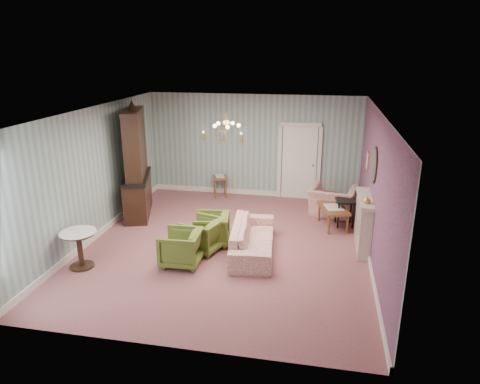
% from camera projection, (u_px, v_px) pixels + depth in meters
% --- Properties ---
extents(floor, '(7.00, 7.00, 0.00)m').
position_uv_depth(floor, '(228.00, 245.00, 9.48)').
color(floor, '#99595C').
rests_on(floor, ground).
extents(ceiling, '(7.00, 7.00, 0.00)m').
position_uv_depth(ceiling, '(226.00, 111.00, 8.56)').
color(ceiling, white).
rests_on(ceiling, ground).
extents(wall_back, '(6.00, 0.00, 6.00)m').
position_uv_depth(wall_back, '(254.00, 146.00, 12.28)').
color(wall_back, gray).
rests_on(wall_back, ground).
extents(wall_front, '(6.00, 0.00, 6.00)m').
position_uv_depth(wall_front, '(170.00, 257.00, 5.76)').
color(wall_front, gray).
rests_on(wall_front, ground).
extents(wall_left, '(0.00, 7.00, 7.00)m').
position_uv_depth(wall_left, '(95.00, 174.00, 9.56)').
color(wall_left, gray).
rests_on(wall_left, ground).
extents(wall_right, '(0.00, 7.00, 7.00)m').
position_uv_depth(wall_right, '(376.00, 190.00, 8.48)').
color(wall_right, gray).
rests_on(wall_right, ground).
extents(wall_right_floral, '(0.00, 7.00, 7.00)m').
position_uv_depth(wall_right_floral, '(375.00, 190.00, 8.48)').
color(wall_right_floral, '#C36182').
rests_on(wall_right_floral, ground).
extents(door, '(1.12, 0.12, 2.16)m').
position_uv_depth(door, '(299.00, 161.00, 12.12)').
color(door, white).
rests_on(door, floor).
extents(olive_chair_a, '(0.74, 0.78, 0.78)m').
position_uv_depth(olive_chair_a, '(181.00, 246.00, 8.51)').
color(olive_chair_a, '#5C6F27').
rests_on(olive_chair_a, floor).
extents(olive_chair_b, '(0.89, 0.93, 0.77)m').
position_uv_depth(olive_chair_b, '(202.00, 233.00, 9.12)').
color(olive_chair_b, '#5C6F27').
rests_on(olive_chair_b, floor).
extents(olive_chair_c, '(0.80, 0.83, 0.76)m').
position_uv_depth(olive_chair_c, '(211.00, 227.00, 9.43)').
color(olive_chair_c, '#5C6F27').
rests_on(olive_chair_c, floor).
extents(sofa_chintz, '(0.84, 2.20, 0.84)m').
position_uv_depth(sofa_chintz, '(253.00, 233.00, 9.02)').
color(sofa_chintz, '#AD454F').
rests_on(sofa_chintz, floor).
extents(wingback_chair, '(1.25, 0.94, 0.99)m').
position_uv_depth(wingback_chair, '(333.00, 196.00, 11.07)').
color(wingback_chair, '#AD454F').
rests_on(wingback_chair, floor).
extents(dresser, '(1.08, 1.81, 2.86)m').
position_uv_depth(dresser, '(135.00, 161.00, 10.78)').
color(dresser, black).
rests_on(dresser, floor).
extents(fireplace, '(0.30, 1.40, 1.16)m').
position_uv_depth(fireplace, '(363.00, 223.00, 9.15)').
color(fireplace, beige).
rests_on(fireplace, floor).
extents(mantel_vase, '(0.15, 0.15, 0.15)m').
position_uv_depth(mantel_vase, '(367.00, 200.00, 8.57)').
color(mantel_vase, gold).
rests_on(mantel_vase, fireplace).
extents(oval_mirror, '(0.04, 0.76, 0.84)m').
position_uv_depth(oval_mirror, '(374.00, 165.00, 8.73)').
color(oval_mirror, white).
rests_on(oval_mirror, wall_right).
extents(framed_print, '(0.04, 0.34, 0.42)m').
position_uv_depth(framed_print, '(368.00, 161.00, 10.07)').
color(framed_print, gold).
rests_on(framed_print, wall_right).
extents(coffee_table, '(0.81, 1.10, 0.50)m').
position_uv_depth(coffee_table, '(333.00, 217.00, 10.36)').
color(coffee_table, brown).
rests_on(coffee_table, floor).
extents(side_table_black, '(0.49, 0.49, 0.66)m').
position_uv_depth(side_table_black, '(345.00, 213.00, 10.40)').
color(side_table_black, black).
rests_on(side_table_black, floor).
extents(pedestal_table, '(0.81, 0.81, 0.76)m').
position_uv_depth(pedestal_table, '(80.00, 249.00, 8.39)').
color(pedestal_table, black).
rests_on(pedestal_table, floor).
extents(nesting_table, '(0.53, 0.60, 0.65)m').
position_uv_depth(nesting_table, '(220.00, 186.00, 12.47)').
color(nesting_table, brown).
rests_on(nesting_table, floor).
extents(gilt_mirror_back, '(0.28, 0.06, 0.36)m').
position_uv_depth(gilt_mirror_back, '(223.00, 137.00, 12.33)').
color(gilt_mirror_back, gold).
rests_on(gilt_mirror_back, wall_back).
extents(sconce_left, '(0.16, 0.12, 0.30)m').
position_uv_depth(sconce_left, '(204.00, 136.00, 12.41)').
color(sconce_left, gold).
rests_on(sconce_left, wall_back).
extents(sconce_right, '(0.16, 0.12, 0.30)m').
position_uv_depth(sconce_right, '(241.00, 137.00, 12.21)').
color(sconce_right, gold).
rests_on(sconce_right, wall_back).
extents(chandelier, '(0.56, 0.56, 0.36)m').
position_uv_depth(chandelier, '(226.00, 125.00, 8.65)').
color(chandelier, gold).
rests_on(chandelier, ceiling).
extents(burgundy_cushion, '(0.41, 0.28, 0.39)m').
position_uv_depth(burgundy_cushion, '(331.00, 198.00, 10.94)').
color(burgundy_cushion, maroon).
rests_on(burgundy_cushion, wingback_chair).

